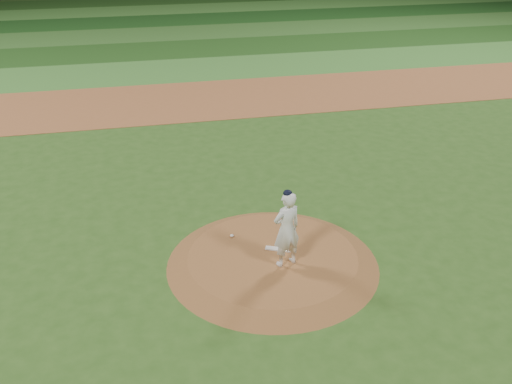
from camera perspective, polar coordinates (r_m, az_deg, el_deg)
ground at (r=14.99m, az=1.66°, el=-7.17°), size 120.00×120.00×0.00m
infield_dirt_band at (r=27.50m, az=-5.47°, el=9.18°), size 70.00×6.00×0.02m
outfield_stripe_0 at (r=32.74m, az=-6.77°, el=12.06°), size 70.00×5.00×0.02m
outfield_stripe_1 at (r=37.58m, az=-7.65°, el=13.97°), size 70.00×5.00×0.02m
outfield_stripe_2 at (r=42.45m, az=-8.33°, el=15.44°), size 70.00×5.00×0.02m
outfield_stripe_3 at (r=47.35m, az=-8.89°, el=16.61°), size 70.00×5.00×0.02m
outfield_stripe_4 at (r=52.26m, az=-9.34°, el=17.56°), size 70.00×5.00×0.02m
outfield_stripe_5 at (r=57.19m, az=-9.72°, el=18.34°), size 70.00×5.00×0.02m
pitchers_mound at (r=14.92m, az=1.67°, el=-6.77°), size 5.50×5.50×0.25m
pitching_rubber at (r=15.08m, az=2.23°, el=-5.72°), size 0.68×0.43×0.03m
rosin_bag at (r=15.63m, az=-2.42°, el=-4.38°), size 0.11×0.11×0.06m
pitcher_on_mound at (r=14.00m, az=3.08°, el=-3.70°), size 0.86×0.69×2.09m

